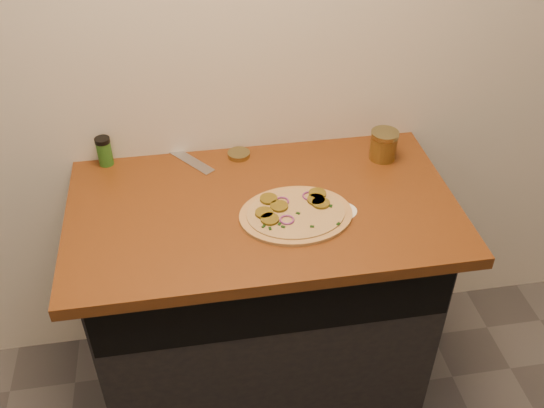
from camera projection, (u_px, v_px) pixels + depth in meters
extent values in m
cube|color=beige|center=(245.00, 22.00, 1.85)|extent=(4.00, 0.02, 2.70)
cube|color=black|center=(262.00, 301.00, 2.19)|extent=(1.10, 0.60, 0.86)
cube|color=brown|center=(263.00, 208.00, 1.88)|extent=(1.20, 0.70, 0.04)
cylinder|color=tan|center=(296.00, 215.00, 1.82)|extent=(0.35, 0.35, 0.01)
cylinder|color=beige|center=(296.00, 213.00, 1.82)|extent=(0.30, 0.30, 0.00)
cylinder|color=brown|center=(269.00, 199.00, 1.86)|extent=(0.05, 0.05, 0.01)
cylinder|color=brown|center=(321.00, 203.00, 1.84)|extent=(0.05, 0.05, 0.01)
cylinder|color=brown|center=(270.00, 219.00, 1.78)|extent=(0.05, 0.05, 0.01)
cylinder|color=brown|center=(316.00, 200.00, 1.86)|extent=(0.05, 0.05, 0.01)
cylinder|color=brown|center=(317.00, 194.00, 1.88)|extent=(0.05, 0.05, 0.01)
cylinder|color=brown|center=(264.00, 213.00, 1.80)|extent=(0.05, 0.05, 0.01)
cylinder|color=brown|center=(279.00, 206.00, 1.83)|extent=(0.05, 0.05, 0.01)
torus|color=#792D76|center=(282.00, 201.00, 1.85)|extent=(0.05, 0.05, 0.01)
torus|color=#792D76|center=(309.00, 196.00, 1.87)|extent=(0.05, 0.05, 0.01)
torus|color=#792D76|center=(287.00, 220.00, 1.78)|extent=(0.05, 0.05, 0.01)
cube|color=black|center=(279.00, 224.00, 1.77)|extent=(0.01, 0.01, 0.00)
cube|color=black|center=(338.00, 224.00, 1.77)|extent=(0.01, 0.01, 0.00)
cube|color=black|center=(321.00, 198.00, 1.87)|extent=(0.01, 0.01, 0.00)
cube|color=black|center=(312.00, 226.00, 1.76)|extent=(0.01, 0.01, 0.00)
cube|color=black|center=(270.00, 229.00, 1.75)|extent=(0.01, 0.01, 0.00)
cube|color=black|center=(317.00, 192.00, 1.89)|extent=(0.01, 0.01, 0.00)
cube|color=black|center=(263.00, 226.00, 1.76)|extent=(0.01, 0.01, 0.00)
cube|color=black|center=(331.00, 206.00, 1.84)|extent=(0.01, 0.01, 0.00)
cube|color=black|center=(283.00, 227.00, 1.76)|extent=(0.01, 0.01, 0.00)
cube|color=black|center=(298.00, 213.00, 1.81)|extent=(0.01, 0.01, 0.00)
cube|color=#B7BAC1|center=(190.00, 161.00, 2.05)|extent=(0.16, 0.19, 0.00)
cube|color=black|center=(164.00, 143.00, 2.13)|extent=(0.09, 0.11, 0.02)
cylinder|color=#8F8753|center=(239.00, 154.00, 2.07)|extent=(0.09, 0.09, 0.02)
cylinder|color=#A01810|center=(383.00, 147.00, 2.05)|extent=(0.09, 0.09, 0.09)
cylinder|color=#8F8753|center=(385.00, 134.00, 2.01)|extent=(0.09, 0.09, 0.01)
cylinder|color=#29621F|center=(105.00, 153.00, 2.02)|extent=(0.05, 0.05, 0.09)
cylinder|color=black|center=(102.00, 140.00, 1.99)|extent=(0.05, 0.05, 0.02)
cylinder|color=white|center=(333.00, 212.00, 1.84)|extent=(0.16, 0.16, 0.00)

